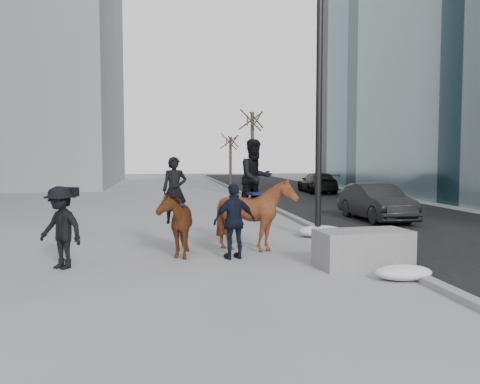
{
  "coord_description": "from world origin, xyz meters",
  "views": [
    {
      "loc": [
        -1.86,
        -11.24,
        2.38
      ],
      "look_at": [
        0.0,
        1.2,
        1.5
      ],
      "focal_mm": 38.0,
      "sensor_mm": 36.0,
      "label": 1
    }
  ],
  "objects": [
    {
      "name": "road",
      "position": [
        7.0,
        10.0,
        0.01
      ],
      "size": [
        8.0,
        90.0,
        0.01
      ],
      "primitive_type": "cube",
      "color": "black",
      "rests_on": "ground"
    },
    {
      "name": "mounted_left",
      "position": [
        -1.61,
        1.04,
        0.89
      ],
      "size": [
        0.89,
        1.86,
        2.38
      ],
      "color": "#48250E",
      "rests_on": "ground"
    },
    {
      "name": "car_far",
      "position": [
        8.09,
        20.92,
        0.66
      ],
      "size": [
        2.02,
        4.63,
        1.33
      ],
      "primitive_type": "imported",
      "rotation": [
        0.0,
        0.0,
        3.11
      ],
      "color": "black",
      "rests_on": "ground"
    },
    {
      "name": "tree_far",
      "position": [
        2.4,
        21.46,
        2.03
      ],
      "size": [
        1.2,
        1.2,
        4.07
      ],
      "primitive_type": null,
      "color": "#36291F",
      "rests_on": "ground"
    },
    {
      "name": "car_near",
      "position": [
        5.94,
        6.61,
        0.69
      ],
      "size": [
        1.58,
        4.2,
        1.37
      ],
      "primitive_type": "imported",
      "rotation": [
        0.0,
        0.0,
        0.03
      ],
      "color": "black",
      "rests_on": "ground"
    },
    {
      "name": "tree_near",
      "position": [
        2.4,
        13.18,
        2.52
      ],
      "size": [
        1.2,
        1.2,
        5.04
      ],
      "primitive_type": null,
      "color": "#372D20",
      "rests_on": "ground"
    },
    {
      "name": "feeder",
      "position": [
        -0.26,
        0.35,
        0.88
      ],
      "size": [
        1.1,
        0.98,
        1.75
      ],
      "color": "black",
      "rests_on": "ground"
    },
    {
      "name": "camera_crew",
      "position": [
        -4.04,
        -0.13,
        0.89
      ],
      "size": [
        1.3,
        1.2,
        1.75
      ],
      "color": "black",
      "rests_on": "ground"
    },
    {
      "name": "snow_piles",
      "position": [
        2.7,
        1.17,
        0.16
      ],
      "size": [
        1.33,
        6.1,
        0.34
      ],
      "color": "silver",
      "rests_on": "ground"
    },
    {
      "name": "lamppost",
      "position": [
        2.6,
        3.09,
        4.99
      ],
      "size": [
        0.25,
        0.8,
        9.09
      ],
      "color": "black",
      "rests_on": "ground"
    },
    {
      "name": "ground",
      "position": [
        0.0,
        0.0,
        0.0
      ],
      "size": [
        120.0,
        120.0,
        0.0
      ],
      "primitive_type": "plane",
      "color": "gray",
      "rests_on": "ground"
    },
    {
      "name": "planter",
      "position": [
        2.38,
        -0.9,
        0.4
      ],
      "size": [
        2.08,
        1.19,
        0.8
      ],
      "primitive_type": "cube",
      "rotation": [
        0.0,
        0.0,
        0.1
      ],
      "color": "gray",
      "rests_on": "ground"
    },
    {
      "name": "mounted_right",
      "position": [
        0.42,
        1.27,
        1.13
      ],
      "size": [
        1.99,
        2.09,
        2.82
      ],
      "color": "#47210E",
      "rests_on": "ground"
    },
    {
      "name": "curb",
      "position": [
        3.0,
        10.0,
        0.06
      ],
      "size": [
        0.25,
        90.0,
        0.12
      ],
      "primitive_type": "cube",
      "color": "gray",
      "rests_on": "ground"
    }
  ]
}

